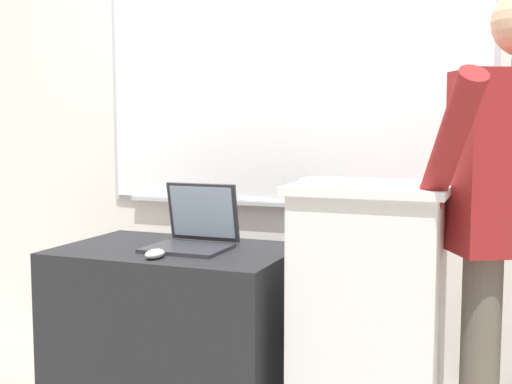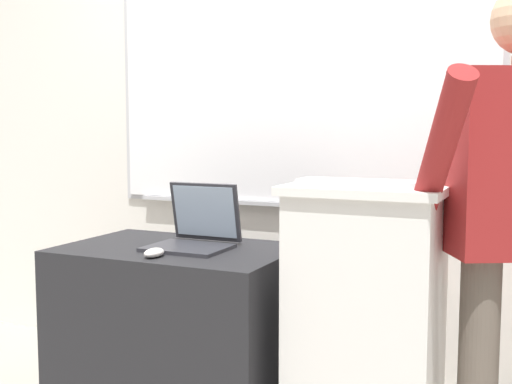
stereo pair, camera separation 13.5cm
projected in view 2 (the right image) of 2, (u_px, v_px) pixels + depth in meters
The scene contains 7 objects.
back_wall at pixel (323, 109), 3.09m from camera, with size 6.40×0.17×2.60m.
lectern_podium at pixel (366, 329), 2.25m from camera, with size 0.53×0.44×1.02m.
side_desk at pixel (178, 337), 2.60m from camera, with size 0.92×0.61×0.74m.
laptop at pixel (196, 230), 2.57m from camera, with size 0.31×0.30×0.25m.
wireless_keyboard at pixel (359, 183), 2.15m from camera, with size 0.41×0.13×0.02m.
computer_mouse_by_laptop at pixel (154, 253), 2.36m from camera, with size 0.06×0.10×0.03m.
computer_mouse_by_keyboard at pixel (430, 183), 2.05m from camera, with size 0.06×0.10×0.03m.
Camera 2 is at (1.00, -1.81, 1.22)m, focal length 45.00 mm.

